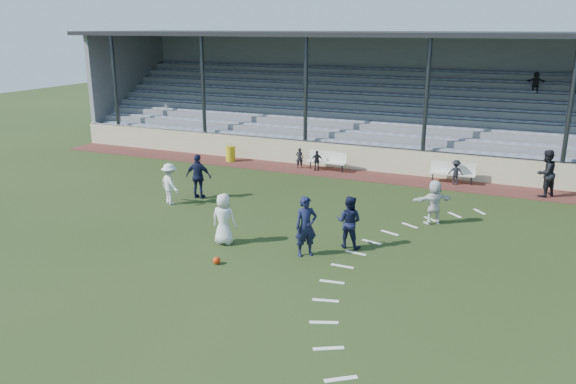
% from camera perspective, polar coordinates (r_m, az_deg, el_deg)
% --- Properties ---
extents(ground, '(90.00, 90.00, 0.00)m').
position_cam_1_polar(ground, '(17.94, -3.20, -6.07)').
color(ground, '#243515').
rests_on(ground, ground).
extents(cinder_track, '(34.00, 2.00, 0.02)m').
position_cam_1_polar(cinder_track, '(27.24, 6.71, 1.77)').
color(cinder_track, '#502420').
rests_on(cinder_track, ground).
extents(retaining_wall, '(34.00, 0.18, 1.20)m').
position_cam_1_polar(retaining_wall, '(28.08, 7.38, 3.43)').
color(retaining_wall, beige).
rests_on(retaining_wall, ground).
extents(bench_left, '(2.02, 0.54, 0.95)m').
position_cam_1_polar(bench_left, '(27.81, 4.00, 3.37)').
color(bench_left, silver).
rests_on(bench_left, cinder_track).
extents(bench_right, '(2.01, 0.52, 0.95)m').
position_cam_1_polar(bench_right, '(26.56, 16.39, 2.10)').
color(bench_right, silver).
rests_on(bench_right, cinder_track).
extents(trash_bin, '(0.50, 0.50, 0.81)m').
position_cam_1_polar(trash_bin, '(29.85, -5.86, 3.91)').
color(trash_bin, gold).
rests_on(trash_bin, cinder_track).
extents(football, '(0.23, 0.23, 0.23)m').
position_cam_1_polar(football, '(17.11, -7.26, -6.91)').
color(football, '#C0310B').
rests_on(football, ground).
extents(player_white_lead, '(0.88, 0.62, 1.70)m').
position_cam_1_polar(player_white_lead, '(18.39, -6.54, -2.74)').
color(player_white_lead, silver).
rests_on(player_white_lead, ground).
extents(player_navy_lead, '(0.83, 0.80, 1.91)m').
position_cam_1_polar(player_navy_lead, '(17.30, 1.84, -3.52)').
color(player_navy_lead, '#141737').
rests_on(player_navy_lead, ground).
extents(player_navy_mid, '(0.85, 0.67, 1.72)m').
position_cam_1_polar(player_navy_mid, '(18.08, 6.21, -3.03)').
color(player_navy_mid, '#141737').
rests_on(player_navy_mid, ground).
extents(player_white_wing, '(1.24, 1.02, 1.66)m').
position_cam_1_polar(player_white_wing, '(22.88, -11.90, 0.81)').
color(player_white_wing, silver).
rests_on(player_white_wing, ground).
extents(player_navy_wing, '(1.15, 0.62, 1.86)m').
position_cam_1_polar(player_navy_wing, '(23.42, -9.08, 1.57)').
color(player_navy_wing, '#141737').
rests_on(player_navy_wing, ground).
extents(player_white_back, '(1.51, 1.26, 1.63)m').
position_cam_1_polar(player_white_back, '(20.82, 14.60, -0.98)').
color(player_white_back, silver).
rests_on(player_white_back, ground).
extents(official, '(1.19, 1.22, 1.98)m').
position_cam_1_polar(official, '(25.67, 24.71, 1.74)').
color(official, black).
rests_on(official, cinder_track).
extents(sub_left_near, '(0.43, 0.34, 1.03)m').
position_cam_1_polar(sub_left_near, '(28.21, 1.17, 3.48)').
color(sub_left_near, black).
rests_on(sub_left_near, cinder_track).
extents(sub_left_far, '(0.64, 0.45, 1.01)m').
position_cam_1_polar(sub_left_far, '(27.70, 2.96, 3.21)').
color(sub_left_far, black).
rests_on(sub_left_far, cinder_track).
extents(sub_right, '(0.78, 0.51, 1.13)m').
position_cam_1_polar(sub_right, '(26.31, 16.68, 1.94)').
color(sub_right, black).
rests_on(sub_right, cinder_track).
extents(grandstand, '(34.60, 9.00, 6.61)m').
position_cam_1_polar(grandstand, '(32.27, 9.87, 7.91)').
color(grandstand, gray).
rests_on(grandstand, ground).
extents(penalty_arc, '(3.89, 14.63, 0.01)m').
position_cam_1_polar(penalty_arc, '(16.64, 9.74, -8.14)').
color(penalty_arc, white).
rests_on(penalty_arc, ground).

